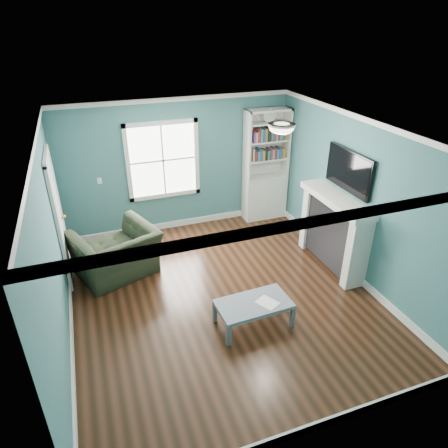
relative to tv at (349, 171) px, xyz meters
name	(u,v)px	position (x,y,z in m)	size (l,w,h in m)	color
floor	(222,295)	(-2.20, -0.20, -1.72)	(5.00, 5.00, 0.00)	black
room_walls	(222,204)	(-2.20, -0.20, -0.14)	(5.00, 5.00, 5.00)	#3A7675
trim	(222,226)	(-2.20, -0.20, -0.49)	(4.50, 5.00, 2.60)	white
window	(163,160)	(-2.50, 2.29, -0.27)	(1.40, 0.06, 1.50)	white
bookshelf	(265,176)	(-0.43, 2.10, -0.80)	(0.90, 0.35, 2.31)	silver
fireplace	(334,232)	(-0.12, 0.00, -1.09)	(0.44, 1.58, 1.30)	black
tv	(349,171)	(0.00, 0.00, 0.00)	(0.06, 1.10, 0.65)	black
door	(59,218)	(-4.42, 1.20, -0.65)	(0.12, 0.98, 2.17)	silver
ceiling_fixture	(282,127)	(-1.30, -0.10, 0.82)	(0.38, 0.38, 0.15)	white
light_switch	(100,181)	(-3.70, 2.28, -0.52)	(0.08, 0.01, 0.12)	white
recliner	(115,246)	(-3.65, 0.98, -1.18)	(1.25, 0.81, 1.09)	black
coffee_table	(254,305)	(-2.00, -0.95, -1.40)	(1.05, 0.60, 0.37)	#505760
paper_sheet	(267,302)	(-1.82, -1.01, -1.35)	(0.22, 0.28, 0.00)	white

